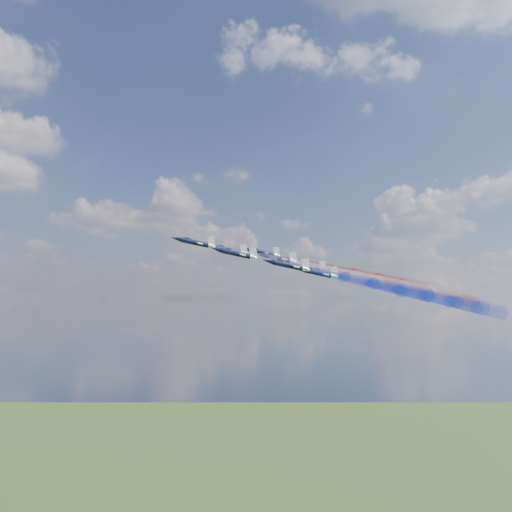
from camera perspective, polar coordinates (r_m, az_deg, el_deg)
jet_lead at (r=161.02m, az=-5.50°, el=1.21°), size 14.97×13.68×6.74m
trail_lead at (r=164.97m, az=4.06°, el=-0.87°), size 43.41×21.70×13.47m
jet_inner_left at (r=153.95m, az=-1.78°, el=0.21°), size 14.97×13.68×6.74m
trail_inner_left at (r=159.83m, az=8.04°, el=-1.91°), size 43.41×21.70×13.47m
jet_inner_right at (r=170.93m, az=-2.49°, el=0.55°), size 14.97×13.68×6.74m
trail_inner_right at (r=176.21m, az=6.41°, el=-1.39°), size 43.41×21.70×13.47m
jet_outer_left at (r=148.54m, az=2.92°, el=-0.84°), size 14.97×13.68×6.74m
trail_outer_left at (r=156.72m, az=12.80°, el=-2.96°), size 43.41×21.70×13.47m
jet_center_third at (r=164.46m, az=1.93°, el=-0.19°), size 14.97×13.68×6.74m
trail_center_third at (r=171.92m, az=10.96°, el=-2.14°), size 43.41×21.70×13.47m
jet_outer_right at (r=181.21m, az=0.56°, el=0.32°), size 14.97×13.68×6.74m
trail_outer_right at (r=187.79m, az=8.85°, el=-1.49°), size 43.41×21.70×13.47m
jet_rear_left at (r=157.17m, az=5.56°, el=-1.51°), size 14.97×13.68×6.74m
trail_rear_left at (r=166.46m, az=14.76°, el=-3.46°), size 43.41×21.70×13.47m
jet_rear_right at (r=175.20m, az=4.71°, el=-0.93°), size 14.97×13.68×6.74m
trail_rear_right at (r=183.84m, az=13.06°, el=-2.72°), size 43.41×21.70×13.47m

